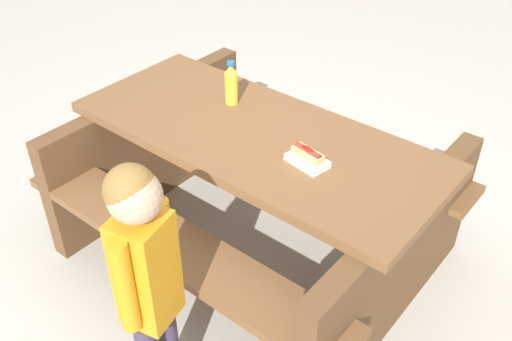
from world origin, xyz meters
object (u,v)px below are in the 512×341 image
picnic_table (256,183)px  hotdog_tray (308,158)px  soda_bottle (231,84)px  child_in_coat (146,270)px

picnic_table → hotdog_tray: size_ratio=9.92×
soda_bottle → hotdog_tray: (0.55, -0.33, -0.07)m
picnic_table → child_in_coat: 1.02m
soda_bottle → child_in_coat: child_in_coat is taller
picnic_table → soda_bottle: soda_bottle is taller
soda_bottle → child_in_coat: (0.30, -1.16, -0.10)m
picnic_table → soda_bottle: (-0.23, 0.19, 0.41)m
hotdog_tray → child_in_coat: bearing=-106.7°
child_in_coat → hotdog_tray: bearing=73.3°
hotdog_tray → child_in_coat: size_ratio=0.18×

